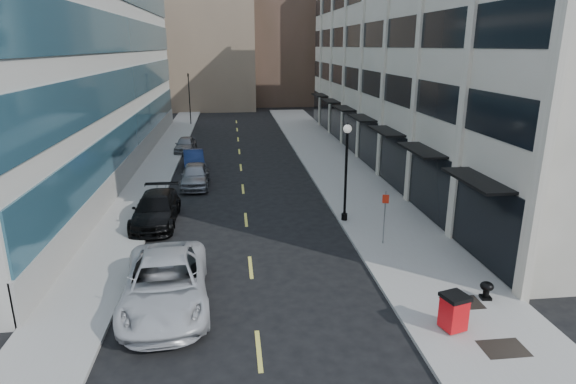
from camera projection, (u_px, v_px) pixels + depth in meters
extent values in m
cube|color=gray|center=(352.00, 184.00, 33.07)|extent=(5.00, 80.00, 0.15)
cube|color=gray|center=(144.00, 191.00, 31.51)|extent=(3.00, 80.00, 0.15)
cube|color=beige|center=(452.00, 48.00, 38.19)|extent=(14.00, 46.00, 18.00)
cube|color=black|center=(362.00, 137.00, 39.44)|extent=(0.18, 46.00, 3.60)
cube|color=black|center=(365.00, 81.00, 38.13)|extent=(0.12, 46.00, 1.80)
cube|color=black|center=(367.00, 35.00, 37.11)|extent=(0.12, 46.00, 1.80)
cube|color=beige|center=(559.00, 52.00, 15.55)|extent=(0.35, 0.60, 18.00)
cube|color=beige|center=(470.00, 51.00, 21.25)|extent=(0.35, 0.60, 18.00)
cube|color=beige|center=(419.00, 50.00, 26.95)|extent=(0.35, 0.60, 18.00)
cube|color=beige|center=(386.00, 49.00, 32.65)|extent=(0.35, 0.60, 18.00)
cube|color=beige|center=(363.00, 48.00, 38.35)|extent=(0.35, 0.60, 18.00)
cube|color=beige|center=(345.00, 48.00, 44.05)|extent=(0.35, 0.60, 18.00)
cube|color=beige|center=(332.00, 48.00, 49.75)|extent=(0.35, 0.60, 18.00)
cube|color=beige|center=(321.00, 48.00, 55.45)|extent=(0.35, 0.60, 18.00)
cube|color=black|center=(476.00, 180.00, 19.82)|extent=(1.30, 4.00, 0.12)
cube|color=black|center=(421.00, 150.00, 25.52)|extent=(1.30, 4.00, 0.12)
cube|color=black|center=(386.00, 131.00, 31.22)|extent=(1.30, 4.00, 0.12)
cube|color=black|center=(362.00, 118.00, 36.92)|extent=(1.30, 4.00, 0.12)
cube|color=black|center=(344.00, 108.00, 42.62)|extent=(1.30, 4.00, 0.12)
cube|color=black|center=(330.00, 101.00, 48.32)|extent=(1.30, 4.00, 0.12)
cube|color=black|center=(320.00, 95.00, 54.02)|extent=(1.30, 4.00, 0.12)
cube|color=beige|center=(11.00, 34.00, 34.20)|extent=(16.00, 46.00, 20.00)
cube|color=gray|center=(139.00, 156.00, 37.75)|extent=(0.20, 46.00, 1.80)
cube|color=#2E596B|center=(136.00, 130.00, 37.14)|extent=(0.14, 45.60, 2.40)
cube|color=#2E596B|center=(132.00, 83.00, 36.12)|extent=(0.14, 45.60, 2.40)
cube|color=#2E596B|center=(127.00, 34.00, 35.10)|extent=(0.14, 45.60, 2.40)
cube|color=#867057|center=(205.00, 13.00, 73.33)|extent=(14.00, 18.00, 28.00)
cube|color=#867057|center=(150.00, 35.00, 82.59)|extent=(12.00, 14.00, 22.00)
cube|color=beige|center=(349.00, 40.00, 75.06)|extent=(10.00, 14.00, 20.00)
cube|color=black|center=(504.00, 348.00, 15.01)|extent=(1.40, 1.00, 0.01)
cube|color=black|center=(462.00, 303.00, 17.67)|extent=(1.40, 1.00, 0.01)
cube|color=#D8CC4C|center=(259.00, 350.00, 15.15)|extent=(0.15, 2.20, 0.01)
cube|color=#D8CC4C|center=(251.00, 267.00, 20.85)|extent=(0.15, 2.20, 0.01)
cube|color=#D8CC4C|center=(246.00, 220.00, 26.55)|extent=(0.15, 2.20, 0.01)
cube|color=#D8CC4C|center=(243.00, 189.00, 32.25)|extent=(0.15, 2.20, 0.01)
cube|color=#D8CC4C|center=(241.00, 167.00, 37.95)|extent=(0.15, 2.20, 0.01)
cube|color=#D8CC4C|center=(239.00, 152.00, 43.65)|extent=(0.15, 2.20, 0.01)
cube|color=#D8CC4C|center=(238.00, 139.00, 49.36)|extent=(0.15, 2.20, 0.01)
cube|color=#D8CC4C|center=(237.00, 130.00, 55.06)|extent=(0.15, 2.20, 0.01)
cube|color=#D8CC4C|center=(236.00, 122.00, 60.76)|extent=(0.15, 2.20, 0.01)
cylinder|color=black|center=(190.00, 100.00, 57.37)|extent=(0.12, 0.12, 6.00)
imported|color=black|center=(188.00, 74.00, 56.50)|extent=(0.66, 0.66, 1.98)
imported|color=silver|center=(166.00, 283.00, 17.52)|extent=(3.49, 6.75, 1.82)
imported|color=black|center=(156.00, 209.00, 25.78)|extent=(2.27, 5.56, 1.61)
imported|color=gray|center=(195.00, 175.00, 32.62)|extent=(1.90, 4.66, 1.58)
imported|color=#132148|center=(194.00, 159.00, 37.45)|extent=(1.99, 4.50, 1.44)
imported|color=slate|center=(185.00, 145.00, 43.25)|extent=(1.94, 4.18, 1.38)
cube|color=red|center=(454.00, 313.00, 15.86)|extent=(0.86, 0.86, 1.12)
cube|color=black|center=(455.00, 297.00, 15.69)|extent=(0.97, 0.97, 0.13)
cylinder|color=black|center=(441.00, 320.00, 16.33)|extent=(0.07, 0.25, 0.25)
cylinder|color=black|center=(454.00, 319.00, 16.38)|extent=(0.07, 0.25, 0.25)
cylinder|color=black|center=(344.00, 217.00, 26.06)|extent=(0.32, 0.32, 0.36)
cylinder|color=black|center=(346.00, 175.00, 25.39)|extent=(0.14, 0.14, 4.62)
sphere|color=silver|center=(348.00, 129.00, 24.67)|extent=(0.44, 0.44, 0.44)
cone|color=black|center=(348.00, 124.00, 24.59)|extent=(0.12, 0.12, 0.18)
cylinder|color=slate|center=(384.00, 218.00, 22.64)|extent=(0.05, 0.05, 2.61)
cube|color=#AB1D0B|center=(386.00, 199.00, 22.36)|extent=(0.30, 0.12, 0.41)
cube|color=black|center=(485.00, 297.00, 17.96)|extent=(0.41, 0.41, 0.11)
cylinder|color=black|center=(486.00, 292.00, 17.90)|extent=(0.23, 0.23, 0.35)
ellipsoid|color=black|center=(487.00, 286.00, 17.82)|extent=(0.50, 0.50, 0.35)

